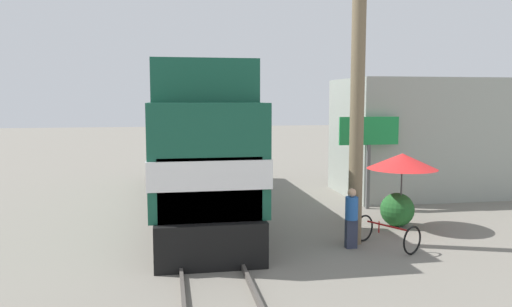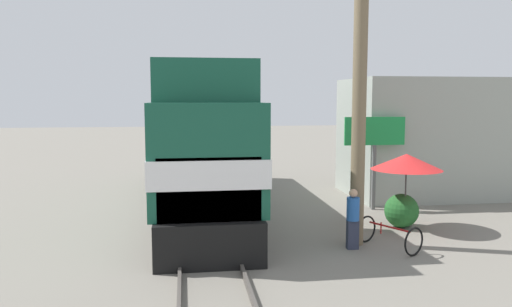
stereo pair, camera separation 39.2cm
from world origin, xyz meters
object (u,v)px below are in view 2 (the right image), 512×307
locomotive (200,151)px  bicycle (389,235)px  vendor_umbrella (407,162)px  billboard_sign (375,138)px  person_bystander (353,217)px  utility_pole (360,56)px

locomotive → bicycle: 7.66m
locomotive → vendor_umbrella: locomotive is taller
vendor_umbrella → bicycle: vendor_umbrella is taller
vendor_umbrella → billboard_sign: billboard_sign is taller
person_bystander → vendor_umbrella: bearing=37.9°
vendor_umbrella → person_bystander: 3.16m
locomotive → bicycle: locomotive is taller
vendor_umbrella → person_bystander: vendor_umbrella is taller
vendor_umbrella → locomotive: bearing=148.5°
billboard_sign → bicycle: (-1.38, -4.66, -2.20)m
utility_pole → person_bystander: utility_pole is taller
person_bystander → bicycle: bearing=-8.3°
locomotive → billboard_sign: bearing=-9.6°
vendor_umbrella → person_bystander: bearing=-142.1°
bicycle → utility_pole: bearing=-66.5°
utility_pole → billboard_sign: bearing=63.0°
utility_pole → billboard_sign: utility_pole is taller
billboard_sign → person_bystander: size_ratio=2.07×
vendor_umbrella → bicycle: size_ratio=1.31×
utility_pole → bicycle: bearing=-37.9°
utility_pole → billboard_sign: (2.09, 4.11, -2.55)m
utility_pole → billboard_sign: 5.27m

